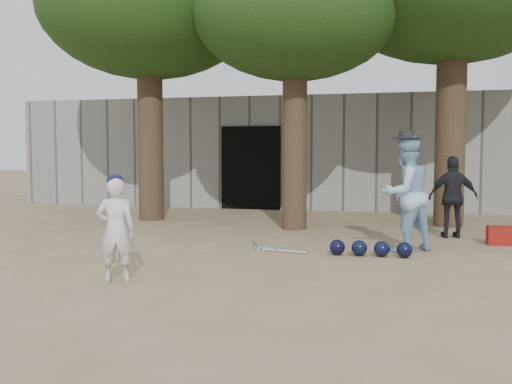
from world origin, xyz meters
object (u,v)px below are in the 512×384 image
(boy_player, at_px, (116,230))
(spectator_blue, at_px, (405,194))
(spectator_dark, at_px, (453,197))
(red_bag, at_px, (501,236))

(boy_player, bearing_deg, spectator_blue, -157.77)
(boy_player, relative_size, spectator_dark, 0.84)
(boy_player, distance_m, spectator_dark, 6.17)
(boy_player, distance_m, spectator_blue, 4.43)
(boy_player, relative_size, spectator_blue, 0.69)
(red_bag, bearing_deg, spectator_dark, 138.89)
(boy_player, xyz_separation_m, spectator_blue, (3.31, 2.94, 0.27))
(spectator_blue, height_order, spectator_dark, spectator_blue)
(spectator_blue, relative_size, red_bag, 4.19)
(spectator_dark, xyz_separation_m, red_bag, (0.70, -0.61, -0.57))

